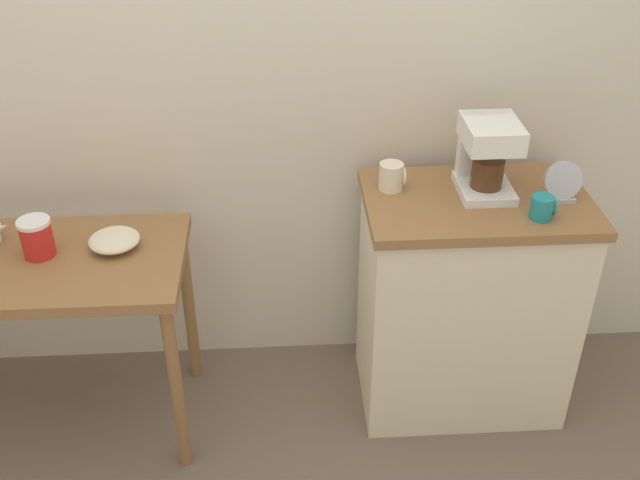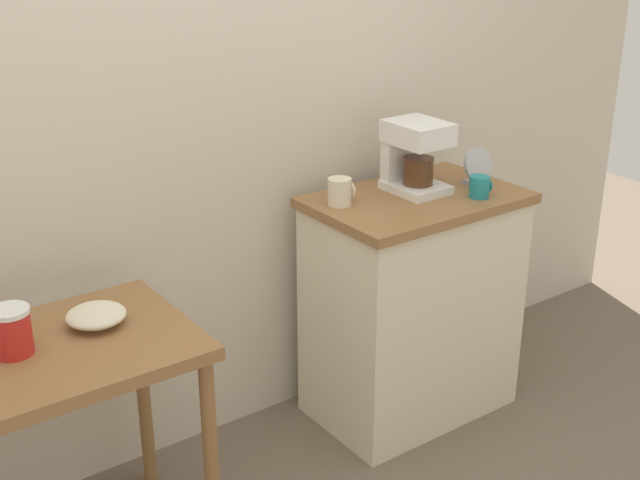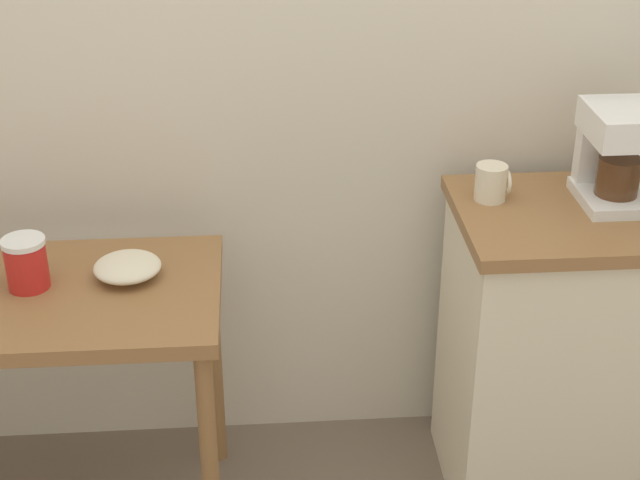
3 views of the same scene
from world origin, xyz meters
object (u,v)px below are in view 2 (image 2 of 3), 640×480
at_px(bowl_stoneware, 96,315).
at_px(canister_enamel, 12,331).
at_px(coffee_maker, 413,153).
at_px(mug_dark_teal, 480,187).
at_px(mug_small_cream, 340,192).
at_px(table_clock, 477,169).

xyz_separation_m(bowl_stoneware, canister_enamel, (-0.24, -0.03, 0.04)).
distance_m(coffee_maker, mug_dark_teal, 0.27).
height_order(bowl_stoneware, mug_small_cream, mug_small_cream).
relative_size(canister_enamel, mug_dark_teal, 1.68).
distance_m(canister_enamel, mug_small_cream, 1.20).
bearing_deg(table_clock, coffee_maker, 159.13).
distance_m(coffee_maker, table_clock, 0.27).
distance_m(mug_dark_teal, table_clock, 0.15).
relative_size(bowl_stoneware, coffee_maker, 0.66).
height_order(canister_enamel, mug_small_cream, mug_small_cream).
distance_m(bowl_stoneware, mug_small_cream, 0.97).
xyz_separation_m(coffee_maker, mug_small_cream, (-0.31, 0.02, -0.09)).
height_order(mug_dark_teal, mug_small_cream, mug_small_cream).
xyz_separation_m(bowl_stoneware, table_clock, (1.50, -0.01, 0.17)).
relative_size(canister_enamel, table_clock, 0.96).
bearing_deg(bowl_stoneware, coffee_maker, 3.75).
bearing_deg(mug_small_cream, canister_enamel, -173.67).
bearing_deg(mug_dark_teal, canister_enamel, 176.71).
height_order(bowl_stoneware, canister_enamel, canister_enamel).
xyz_separation_m(canister_enamel, mug_small_cream, (1.19, 0.13, 0.12)).
xyz_separation_m(bowl_stoneware, mug_dark_teal, (1.40, -0.12, 0.15)).
bearing_deg(coffee_maker, bowl_stoneware, -176.25).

